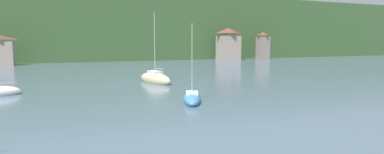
{
  "coord_description": "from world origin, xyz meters",
  "views": [
    {
      "loc": [
        -10.17,
        23.3,
        6.12
      ],
      "look_at": [
        0.0,
        49.07,
        2.96
      ],
      "focal_mm": 29.25,
      "sensor_mm": 36.0,
      "label": 1
    }
  ],
  "objects_px": {
    "shore_building_westcentral": "(228,44)",
    "sailboat_far_5": "(155,79)",
    "shore_building_central": "(263,46)",
    "shore_building_west": "(1,51)",
    "sailboat_mid_6": "(192,98)"
  },
  "relations": [
    {
      "from": "shore_building_westcentral",
      "to": "sailboat_mid_6",
      "type": "distance_m",
      "value": 72.9
    },
    {
      "from": "shore_building_west",
      "to": "shore_building_westcentral",
      "type": "bearing_deg",
      "value": 0.97
    },
    {
      "from": "shore_building_west",
      "to": "sailboat_far_5",
      "type": "bearing_deg",
      "value": -58.67
    },
    {
      "from": "shore_building_west",
      "to": "sailboat_mid_6",
      "type": "distance_m",
      "value": 67.12
    },
    {
      "from": "shore_building_westcentral",
      "to": "sailboat_mid_6",
      "type": "height_order",
      "value": "shore_building_westcentral"
    },
    {
      "from": "shore_building_westcentral",
      "to": "shore_building_west",
      "type": "bearing_deg",
      "value": -179.03
    },
    {
      "from": "shore_building_central",
      "to": "shore_building_westcentral",
      "type": "bearing_deg",
      "value": 176.96
    },
    {
      "from": "shore_building_westcentral",
      "to": "sailboat_far_5",
      "type": "distance_m",
      "value": 59.55
    },
    {
      "from": "shore_building_west",
      "to": "sailboat_mid_6",
      "type": "relative_size",
      "value": 0.93
    },
    {
      "from": "sailboat_far_5",
      "to": "sailboat_mid_6",
      "type": "distance_m",
      "value": 15.99
    },
    {
      "from": "shore_building_west",
      "to": "sailboat_mid_6",
      "type": "xyz_separation_m",
      "value": [
        27.2,
        -61.27,
        -3.38
      ]
    },
    {
      "from": "shore_building_west",
      "to": "shore_building_central",
      "type": "height_order",
      "value": "shore_building_central"
    },
    {
      "from": "sailboat_far_5",
      "to": "shore_building_west",
      "type": "bearing_deg",
      "value": 14.67
    },
    {
      "from": "shore_building_central",
      "to": "sailboat_far_5",
      "type": "distance_m",
      "value": 67.85
    },
    {
      "from": "shore_building_west",
      "to": "sailboat_far_5",
      "type": "distance_m",
      "value": 53.11
    }
  ]
}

